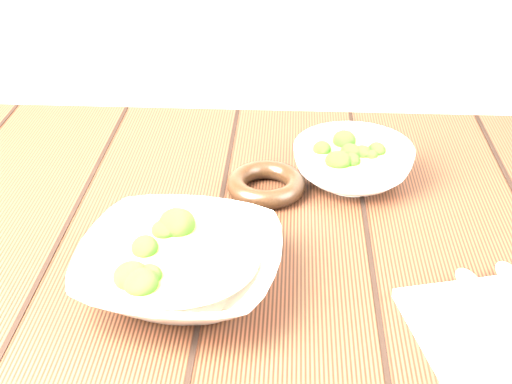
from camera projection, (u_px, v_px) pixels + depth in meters
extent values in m
cube|color=#351A0F|center=(230.00, 250.00, 0.94)|extent=(1.20, 0.80, 0.04)
imported|color=silver|center=(180.00, 267.00, 0.82)|extent=(0.26, 0.26, 0.06)
cylinder|color=olive|center=(179.00, 254.00, 0.82)|extent=(0.19, 0.19, 0.00)
ellipsoid|color=#2F7419|center=(199.00, 247.00, 0.82)|extent=(0.04, 0.03, 0.03)
ellipsoid|color=#2F7419|center=(184.00, 231.00, 0.85)|extent=(0.04, 0.03, 0.03)
ellipsoid|color=#2F7419|center=(137.00, 240.00, 0.83)|extent=(0.04, 0.03, 0.03)
ellipsoid|color=#2F7419|center=(161.00, 261.00, 0.79)|extent=(0.04, 0.03, 0.03)
ellipsoid|color=#2F7419|center=(197.00, 270.00, 0.78)|extent=(0.04, 0.03, 0.03)
imported|color=silver|center=(353.00, 164.00, 1.04)|extent=(0.23, 0.23, 0.05)
cylinder|color=olive|center=(354.00, 153.00, 1.03)|extent=(0.14, 0.14, 0.00)
ellipsoid|color=#2F7419|center=(365.00, 149.00, 1.03)|extent=(0.03, 0.03, 0.02)
ellipsoid|color=#2F7419|center=(360.00, 142.00, 1.05)|extent=(0.03, 0.03, 0.02)
ellipsoid|color=#2F7419|center=(339.00, 139.00, 1.06)|extent=(0.03, 0.03, 0.02)
ellipsoid|color=#2F7419|center=(339.00, 149.00, 1.03)|extent=(0.03, 0.03, 0.02)
ellipsoid|color=#2F7419|center=(338.00, 157.00, 1.01)|extent=(0.03, 0.03, 0.02)
ellipsoid|color=#2F7419|center=(358.00, 165.00, 0.99)|extent=(0.03, 0.03, 0.02)
ellipsoid|color=#2F7419|center=(369.00, 155.00, 1.02)|extent=(0.03, 0.03, 0.02)
torus|color=black|center=(266.00, 184.00, 1.02)|extent=(0.13, 0.13, 0.03)
cube|color=beige|center=(509.00, 329.00, 0.77)|extent=(0.24, 0.21, 0.01)
cylinder|color=#A19C8E|center=(498.00, 326.00, 0.76)|extent=(0.03, 0.13, 0.01)
ellipsoid|color=#A19C8E|center=(468.00, 281.00, 0.83)|extent=(0.04, 0.05, 0.01)
ellipsoid|color=#A19C8E|center=(508.00, 274.00, 0.84)|extent=(0.03, 0.05, 0.01)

